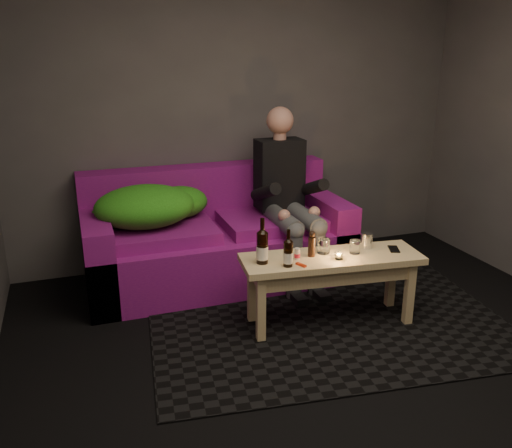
{
  "coord_description": "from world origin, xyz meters",
  "views": [
    {
      "loc": [
        -1.43,
        -2.23,
        1.84
      ],
      "look_at": [
        -0.15,
        1.44,
        0.57
      ],
      "focal_mm": 38.0,
      "sensor_mm": 36.0,
      "label": 1
    }
  ],
  "objects_px": {
    "coffee_table": "(331,268)",
    "beer_bottle_b": "(288,253)",
    "sofa": "(216,241)",
    "beer_bottle_a": "(262,247)",
    "steel_cup": "(367,241)",
    "person": "(287,194)"
  },
  "relations": [
    {
      "from": "beer_bottle_a",
      "to": "coffee_table",
      "type": "bearing_deg",
      "value": -4.02
    },
    {
      "from": "sofa",
      "to": "coffee_table",
      "type": "height_order",
      "value": "sofa"
    },
    {
      "from": "coffee_table",
      "to": "beer_bottle_b",
      "type": "relative_size",
      "value": 5.09
    },
    {
      "from": "coffee_table",
      "to": "beer_bottle_a",
      "type": "height_order",
      "value": "beer_bottle_a"
    },
    {
      "from": "sofa",
      "to": "steel_cup",
      "type": "relative_size",
      "value": 19.42
    },
    {
      "from": "person",
      "to": "beer_bottle_b",
      "type": "xyz_separation_m",
      "value": [
        -0.36,
        -0.91,
        -0.13
      ]
    },
    {
      "from": "beer_bottle_a",
      "to": "steel_cup",
      "type": "distance_m",
      "value": 0.79
    },
    {
      "from": "sofa",
      "to": "steel_cup",
      "type": "height_order",
      "value": "sofa"
    },
    {
      "from": "person",
      "to": "beer_bottle_b",
      "type": "bearing_deg",
      "value": -111.74
    },
    {
      "from": "coffee_table",
      "to": "steel_cup",
      "type": "xyz_separation_m",
      "value": [
        0.3,
        0.06,
        0.14
      ]
    },
    {
      "from": "beer_bottle_a",
      "to": "person",
      "type": "bearing_deg",
      "value": 58.18
    },
    {
      "from": "coffee_table",
      "to": "beer_bottle_b",
      "type": "distance_m",
      "value": 0.4
    },
    {
      "from": "beer_bottle_b",
      "to": "beer_bottle_a",
      "type": "bearing_deg",
      "value": 142.88
    },
    {
      "from": "beer_bottle_a",
      "to": "steel_cup",
      "type": "height_order",
      "value": "beer_bottle_a"
    },
    {
      "from": "steel_cup",
      "to": "sofa",
      "type": "bearing_deg",
      "value": 131.15
    },
    {
      "from": "coffee_table",
      "to": "beer_bottle_b",
      "type": "xyz_separation_m",
      "value": [
        -0.35,
        -0.07,
        0.18
      ]
    },
    {
      "from": "sofa",
      "to": "coffee_table",
      "type": "bearing_deg",
      "value": -62.04
    },
    {
      "from": "sofa",
      "to": "coffee_table",
      "type": "xyz_separation_m",
      "value": [
        0.54,
        -1.01,
        0.09
      ]
    },
    {
      "from": "sofa",
      "to": "beer_bottle_b",
      "type": "distance_m",
      "value": 1.13
    },
    {
      "from": "beer_bottle_a",
      "to": "beer_bottle_b",
      "type": "relative_size",
      "value": 1.24
    },
    {
      "from": "beer_bottle_b",
      "to": "steel_cup",
      "type": "relative_size",
      "value": 2.3
    },
    {
      "from": "person",
      "to": "steel_cup",
      "type": "relative_size",
      "value": 12.96
    }
  ]
}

